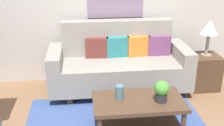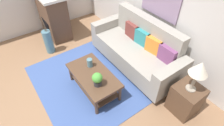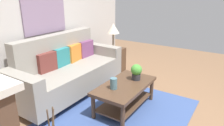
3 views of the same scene
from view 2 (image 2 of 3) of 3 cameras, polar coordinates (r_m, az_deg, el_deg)
ground_plane at (r=3.64m, az=-15.05°, el=-9.29°), size 9.08×9.08×0.00m
area_rug at (r=3.74m, az=-8.13°, el=-5.94°), size 2.31×1.87×0.01m
couch at (r=3.83m, az=7.95°, el=4.32°), size 2.15×0.84×1.08m
throw_pillow_maroon at (r=3.96m, az=6.48°, el=10.27°), size 0.37×0.14×0.32m
throw_pillow_teal at (r=3.76m, az=9.77°, el=7.98°), size 0.37×0.15×0.32m
throw_pillow_orange at (r=3.58m, az=13.36°, el=5.41°), size 0.37×0.17×0.32m
throw_pillow_plum at (r=3.43m, az=17.27°, el=2.57°), size 0.36×0.12×0.32m
coffee_table at (r=3.36m, az=-5.93°, el=-4.96°), size 1.10×0.60×0.43m
tabletop_vase at (r=3.38m, az=-7.14°, el=0.09°), size 0.10×0.10×0.17m
potted_plant_tabletop at (r=3.00m, az=-4.72°, el=-5.15°), size 0.18×0.18×0.26m
side_table at (r=3.33m, az=22.49°, el=-10.67°), size 0.44×0.44×0.56m
table_lamp at (r=2.84m, az=26.25°, el=-1.88°), size 0.28×0.28×0.57m
fireplace at (r=4.96m, az=-18.28°, el=14.29°), size 1.02×0.58×1.16m
floor_vase at (r=4.51m, az=-19.66°, el=6.41°), size 0.20×0.20×0.58m
floor_vase_branch_a at (r=4.25m, az=-21.05°, el=11.38°), size 0.02×0.03×0.36m
floor_vase_branch_b at (r=4.28m, az=-20.96°, el=11.62°), size 0.05×0.05×0.36m
floor_vase_branch_c at (r=4.27m, az=-21.40°, el=11.45°), size 0.04×0.05×0.36m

